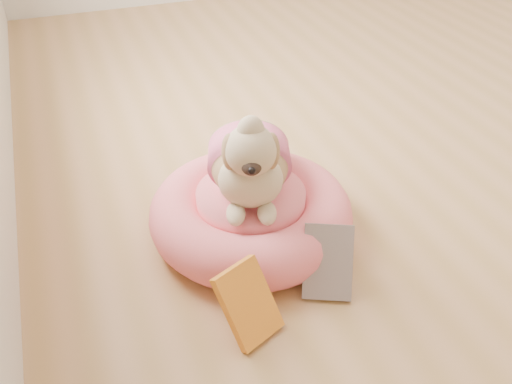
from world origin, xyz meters
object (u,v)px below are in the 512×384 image
object	(u,v)px
book_yellow	(248,303)
dog	(249,145)
pet_bed	(251,213)
book_white	(328,262)

from	to	relation	value
book_yellow	dog	bearing A→B (deg)	45.52
pet_bed	book_white	distance (m)	0.35
pet_bed	dog	world-z (taller)	dog
book_yellow	book_white	distance (m)	0.29
pet_bed	dog	distance (m)	0.27
pet_bed	book_white	xyz separation A→B (m)	(0.13, -0.32, 0.02)
book_white	book_yellow	bearing A→B (deg)	-140.21
book_white	pet_bed	bearing A→B (deg)	136.68
dog	book_yellow	xyz separation A→B (m)	(-0.15, -0.41, -0.25)
dog	book_yellow	size ratio (longest dim) A/B	2.12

